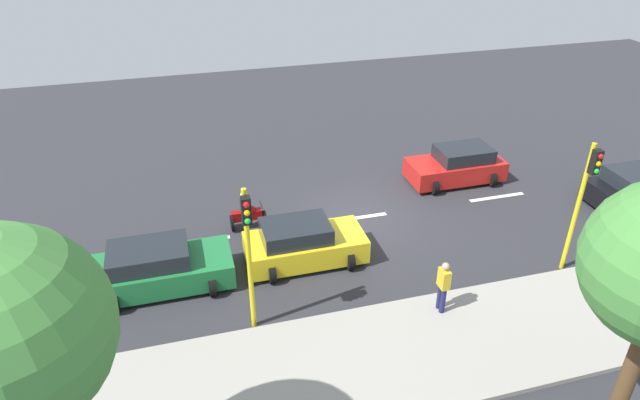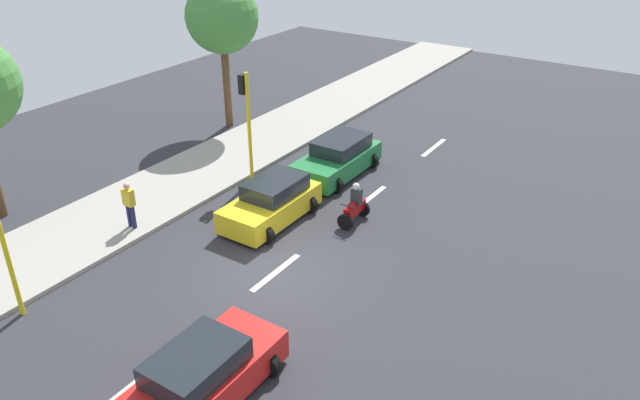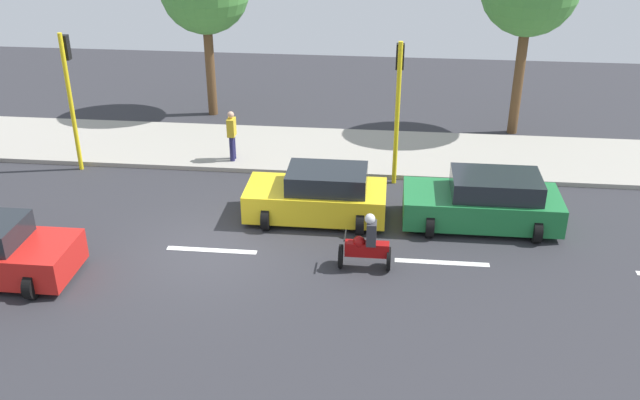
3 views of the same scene
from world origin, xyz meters
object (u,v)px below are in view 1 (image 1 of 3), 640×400
car_red (457,166)px  street_tree_north (2,335)px  traffic_light_corner (584,192)px  traffic_light_midblock (248,243)px  motorcycle (247,213)px  pedestrian_near_signal (443,285)px  car_yellow_cab (303,244)px  car_green (160,268)px

car_red → street_tree_north: (11.44, -14.09, 4.55)m
traffic_light_corner → traffic_light_midblock: size_ratio=1.00×
motorcycle → street_tree_north: 12.18m
car_red → street_tree_north: size_ratio=0.57×
traffic_light_corner → street_tree_north: 15.57m
motorcycle → pedestrian_near_signal: bearing=37.5°
car_yellow_cab → traffic_light_corner: traffic_light_corner is taller
car_red → pedestrian_near_signal: size_ratio=2.35×
pedestrian_near_signal → motorcycle: bearing=-142.5°
pedestrian_near_signal → traffic_light_corner: traffic_light_corner is taller
motorcycle → traffic_light_corner: bearing=61.2°
motorcycle → traffic_light_midblock: size_ratio=0.34×
car_yellow_cab → pedestrian_near_signal: (3.60, 3.26, 0.35)m
car_red → traffic_light_midblock: traffic_light_midblock is taller
traffic_light_midblock → car_red: bearing=124.1°
motorcycle → pedestrian_near_signal: pedestrian_near_signal is taller
car_yellow_cab → traffic_light_corner: 8.89m
car_yellow_cab → traffic_light_corner: (2.73, 8.16, 2.22)m
car_red → street_tree_north: street_tree_north is taller
car_yellow_cab → motorcycle: 2.95m
car_yellow_cab → car_red: same height
street_tree_north → car_yellow_cab: bearing=139.5°
car_red → traffic_light_corner: size_ratio=0.88×
traffic_light_corner → car_yellow_cab: bearing=-108.5°
motorcycle → street_tree_north: street_tree_north is taller
motorcycle → car_green: bearing=-49.9°
pedestrian_near_signal → car_green: bearing=-114.0°
car_green → car_yellow_cab: size_ratio=1.09×
car_green → car_yellow_cab: (-0.09, 4.62, -0.00)m
car_green → traffic_light_corner: bearing=78.3°
car_green → car_red: size_ratio=1.08×
traffic_light_corner → street_tree_north: size_ratio=0.64×
car_yellow_cab → pedestrian_near_signal: 4.87m
car_red → car_green: bearing=-72.0°
car_red → pedestrian_near_signal: 8.67m
car_yellow_cab → traffic_light_midblock: 4.11m
car_green → traffic_light_midblock: traffic_light_midblock is taller
car_green → traffic_light_midblock: 4.25m
pedestrian_near_signal → traffic_light_midblock: size_ratio=0.38×
motorcycle → traffic_light_corner: size_ratio=0.34×
car_yellow_cab → street_tree_north: (7.56, -6.46, 4.55)m
street_tree_north → motorcycle: bearing=153.8°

